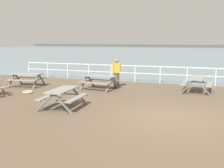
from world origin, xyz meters
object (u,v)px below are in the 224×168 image
object	(u,v)px
picnic_table_near_right	(27,77)
picnic_table_far_left	(197,81)
picnic_table_seaward	(63,94)
visitor	(117,71)
picnic_table_mid_centre	(99,79)

from	to	relation	value
picnic_table_near_right	picnic_table_far_left	size ratio (longest dim) A/B	1.07
picnic_table_seaward	visitor	xyz separation A→B (m)	(0.51, 5.24, 0.36)
picnic_table_seaward	picnic_table_far_left	bearing A→B (deg)	-46.13
picnic_table_mid_centre	visitor	distance (m)	1.16
picnic_table_far_left	picnic_table_seaward	bearing A→B (deg)	139.03
picnic_table_near_right	visitor	size ratio (longest dim) A/B	1.19
picnic_table_mid_centre	picnic_table_seaward	world-z (taller)	same
picnic_table_seaward	visitor	world-z (taller)	visitor
picnic_table_mid_centre	visitor	size ratio (longest dim) A/B	1.18
picnic_table_near_right	picnic_table_seaward	xyz separation A→B (m)	(4.60, -3.88, 0.00)
picnic_table_near_right	visitor	distance (m)	5.30
picnic_table_far_left	picnic_table_seaward	xyz separation A→B (m)	(-4.90, -5.38, 0.00)
picnic_table_near_right	visitor	xyz separation A→B (m)	(5.12, 1.35, 0.36)
picnic_table_far_left	picnic_table_seaward	distance (m)	7.28
picnic_table_near_right	picnic_table_far_left	distance (m)	9.62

